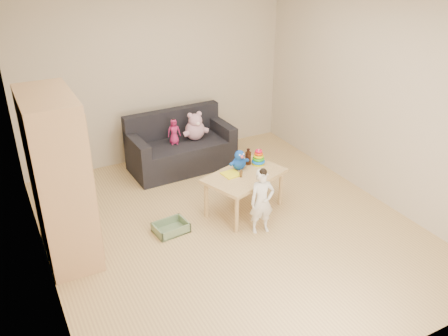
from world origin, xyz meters
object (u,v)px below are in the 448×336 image
sofa (182,155)px  play_table (244,192)px  wardrobe (59,179)px  toddler (262,202)px

sofa → play_table: (0.22, -1.44, 0.05)m
wardrobe → sofa: 2.38m
wardrobe → sofa: wardrobe is taller
toddler → wardrobe: bearing=174.9°
wardrobe → play_table: bearing=-3.4°
play_table → toddler: toddler is taller
sofa → play_table: size_ratio=1.53×
wardrobe → sofa: size_ratio=1.21×
play_table → toddler: 0.50m
wardrobe → toddler: wardrobe is taller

